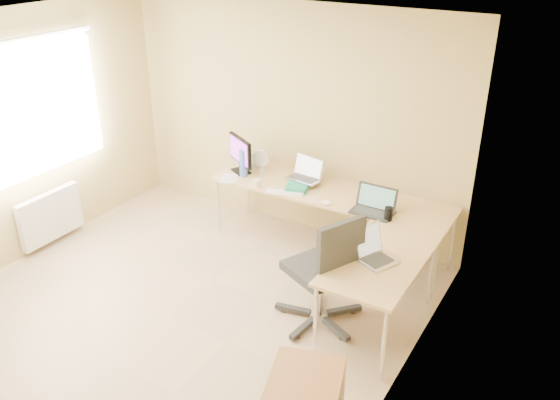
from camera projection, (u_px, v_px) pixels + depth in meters
The scene contains 23 objects.
floor at pixel (169, 318), 5.41m from camera, with size 4.50×4.50×0.00m, color tan.
ceiling at pixel (140, 32), 4.28m from camera, with size 4.50×4.50×0.00m, color white.
wall_back at pixel (290, 119), 6.58m from camera, with size 4.50×4.50×0.00m, color tan.
wall_right at pixel (395, 260), 3.88m from camera, with size 4.50×4.50×0.00m, color tan.
desk_main at pixel (329, 222), 6.35m from camera, with size 2.65×0.70×0.73m, color tan.
desk_return at pixel (377, 294), 5.13m from camera, with size 0.70×1.30×0.73m, color tan.
monitor at pixel (240, 155), 6.58m from camera, with size 0.49×0.16×0.42m, color black.
book_stack at pixel (298, 186), 6.26m from camera, with size 0.22×0.31×0.05m, color #17795B.
laptop_center at pixel (304, 170), 6.30m from camera, with size 0.36×0.28×0.23m, color #A29FB6.
laptop_black at pixel (373, 201), 5.68m from camera, with size 0.41×0.30×0.26m, color black.
keyboard at pixel (284, 193), 6.13m from camera, with size 0.40×0.11×0.02m, color white.
mouse at pixel (326, 203), 5.90m from camera, with size 0.11×0.07×0.04m, color white.
mug at pixel (256, 183), 6.28m from camera, with size 0.09×0.09×0.08m, color white.
cd_stack at pixel (290, 188), 6.24m from camera, with size 0.11×0.11×0.03m, color #AEAEC3.
water_bottle at pixel (243, 163), 6.50m from camera, with size 0.09×0.09×0.31m, color #3B57A7.
papers at pixel (229, 178), 6.50m from camera, with size 0.18×0.26×0.01m, color silver.
white_box at pixel (248, 164), 6.78m from camera, with size 0.24×0.18×0.09m, color beige.
desk_fan at pixel (263, 162), 6.62m from camera, with size 0.20×0.20×0.25m, color silver.
black_cup at pixel (388, 214), 5.57m from camera, with size 0.08×0.08×0.14m, color black.
laptop_return at pixel (377, 249), 4.88m from camera, with size 0.28×0.35×0.24m, color silver.
office_chair at pixel (320, 273), 5.18m from camera, with size 0.69×0.69×1.15m, color #282828.
radiator at pixel (51, 216), 6.50m from camera, with size 0.09×0.80×0.55m, color white.
window at pixel (29, 112), 5.99m from camera, with size 0.10×1.80×1.40m, color white.
Camera 1 is at (3.14, -3.24, 3.35)m, focal length 37.27 mm.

